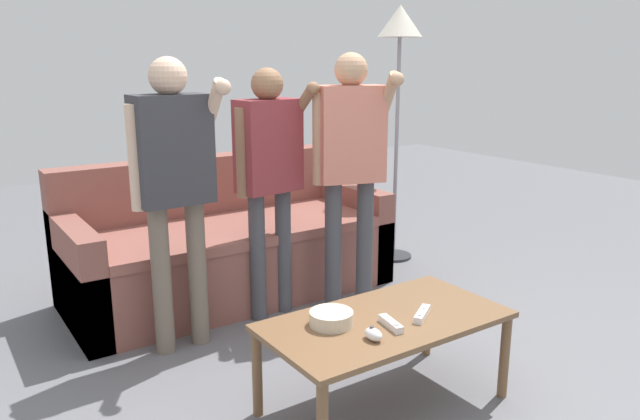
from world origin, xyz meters
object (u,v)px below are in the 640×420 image
Objects in this scene: game_remote_nunchuk at (373,334)px; game_remote_wand_near at (391,324)px; player_left at (174,172)px; coffee_table at (385,328)px; floor_lamp at (400,44)px; player_right at (350,153)px; couch at (227,247)px; player_center at (269,165)px; game_remote_wand_far at (422,314)px; snack_bowl at (331,318)px.

game_remote_nunchuk is 0.56× the size of game_remote_wand_near.
coffee_table is at bearing -63.39° from player_left.
floor_lamp is at bearing 48.03° from coffee_table.
couch is at bearing 125.67° from player_right.
player_right is (0.52, 0.95, 0.59)m from coffee_table.
player_center reaches higher than coffee_table.
player_right is 9.82× the size of game_remote_wand_near.
game_remote_nunchuk reaches higher than game_remote_wand_far.
player_right is 9.87× the size of game_remote_wand_far.
game_remote_wand_near is at bearing 179.97° from game_remote_wand_far.
player_right is at bearing -24.28° from player_center.
player_left reaches higher than game_remote_nunchuk.
floor_lamp is at bearing 47.00° from game_remote_nunchuk.
player_left is (-0.34, 1.17, 0.51)m from game_remote_nunchuk.
player_center is 1.32m from game_remote_wand_near.
coffee_table is at bearing 63.80° from game_remote_wand_near.
floor_lamp is 2.09m from player_left.
snack_bowl is (-0.26, -1.55, 0.14)m from couch.
player_left reaches higher than game_remote_wand_far.
floor_lamp is 1.24× the size of player_left.
game_remote_nunchuk is at bearing -133.00° from floor_lamp.
player_center is (0.32, 1.07, 0.47)m from snack_bowl.
game_remote_nunchuk is 0.06× the size of player_center.
player_left is at bearing 106.40° from game_remote_nunchuk.
floor_lamp reaches higher than player_right.
floor_lamp reaches higher than player_center.
player_left reaches higher than player_center.
coffee_table is 12.01× the size of game_remote_nunchuk.
player_left reaches higher than couch.
game_remote_wand_near is 1.00× the size of game_remote_wand_far.
player_right is (0.48, -0.67, 0.66)m from couch.
floor_lamp is (1.40, 1.55, 1.23)m from coffee_table.
snack_bowl is at bearing -130.53° from player_right.
game_remote_wand_near is 0.18m from game_remote_wand_far.
game_remote_wand_near is at bearing -118.33° from player_right.
floor_lamp is 2.37m from game_remote_wand_far.
game_remote_nunchuk is 0.05× the size of floor_lamp.
couch is 1.35× the size of player_left.
game_remote_nunchuk is at bearing -159.27° from game_remote_wand_near.
couch is 13.02× the size of game_remote_wand_near.
couch is 1.09× the size of floor_lamp.
player_left is 9.67× the size of game_remote_wand_near.
player_center reaches higher than couch.
player_left is (-0.55, -0.59, 0.65)m from couch.
game_remote_nunchuk is (-0.17, -0.13, 0.07)m from coffee_table.
player_center is (0.26, 1.27, 0.47)m from game_remote_nunchuk.
player_left is at bearing 106.60° from snack_bowl.
player_center is at bearing 155.72° from player_right.
game_remote_wand_far is at bearing -59.65° from player_left.
game_remote_wand_near is at bearing -131.33° from floor_lamp.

